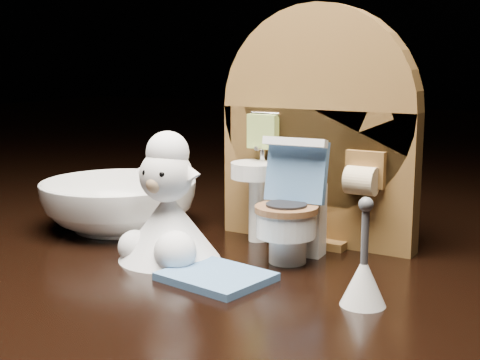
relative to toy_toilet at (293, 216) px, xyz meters
The scene contains 6 objects.
backdrop_panel 0.06m from the toy_toilet, 97.10° to the left, with size 0.13×0.05×0.15m.
toy_toilet is the anchor object (origin of this frame).
bath_mat 0.06m from the toy_toilet, 107.57° to the right, with size 0.05×0.04×0.00m, color #4F7BB0.
toilet_brush 0.08m from the toy_toilet, 38.31° to the right, with size 0.02×0.02×0.05m.
plush_lamb 0.07m from the toy_toilet, 148.70° to the right, with size 0.06×0.06×0.08m.
ceramic_bowl 0.14m from the toy_toilet, behind, with size 0.11×0.11×0.03m, color white.
Camera 1 is at (0.17, -0.32, 0.12)m, focal length 50.00 mm.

